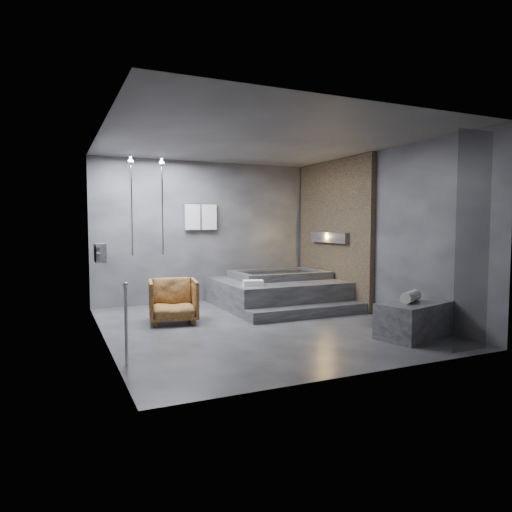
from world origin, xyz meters
name	(u,v)px	position (x,y,z in m)	size (l,w,h in m)	color
room	(275,213)	(0.40, 0.24, 1.73)	(5.00, 5.04, 2.82)	#2A2B2D
tub_deck	(277,293)	(1.05, 1.45, 0.25)	(2.20, 2.00, 0.50)	#2F2F32
tub_step	(308,312)	(1.05, 0.27, 0.09)	(2.20, 0.36, 0.18)	#2F2F32
concrete_bench	(414,320)	(1.67, -1.52, 0.24)	(1.08, 0.59, 0.49)	#2F2F31
driftwood_chair	(173,301)	(-1.13, 0.79, 0.35)	(0.74, 0.76, 0.69)	#482B12
rolled_towel	(411,297)	(1.63, -1.49, 0.56)	(0.15, 0.15, 0.43)	silver
deck_towel	(253,283)	(0.30, 0.87, 0.55)	(0.34, 0.25, 0.09)	silver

